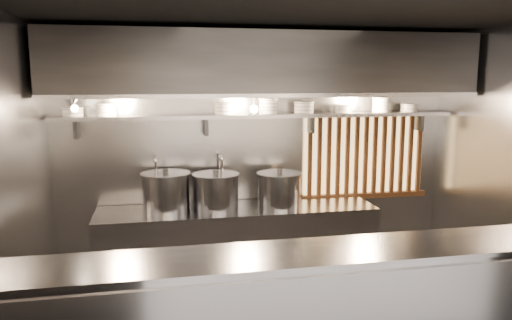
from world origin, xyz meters
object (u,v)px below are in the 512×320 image
object	(u,v)px
pendant_bulb	(254,109)
stock_pot_mid	(216,191)
stock_pot_left	(166,192)
stock_pot_right	(279,190)
heat_lamp	(72,102)

from	to	relation	value
pendant_bulb	stock_pot_mid	size ratio (longest dim) A/B	0.33
stock_pot_left	stock_pot_mid	size ratio (longest dim) A/B	1.11
pendant_bulb	stock_pot_right	distance (m)	0.92
heat_lamp	stock_pot_right	distance (m)	2.29
stock_pot_mid	stock_pot_right	size ratio (longest dim) A/B	1.02
heat_lamp	stock_pot_mid	size ratio (longest dim) A/B	0.61
heat_lamp	stock_pot_mid	xyz separation A→B (m)	(1.37, 0.29, -0.97)
heat_lamp	pendant_bulb	size ratio (longest dim) A/B	1.87
pendant_bulb	stock_pot_right	size ratio (longest dim) A/B	0.33
stock_pot_mid	stock_pot_right	distance (m)	0.69
stock_pot_right	heat_lamp	bearing A→B (deg)	-173.15
pendant_bulb	stock_pot_left	distance (m)	1.28
stock_pot_left	stock_pot_right	xyz separation A→B (m)	(1.21, -0.08, -0.02)
pendant_bulb	stock_pot_mid	world-z (taller)	pendant_bulb
pendant_bulb	stock_pot_mid	xyz separation A→B (m)	(-0.43, -0.06, -0.87)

